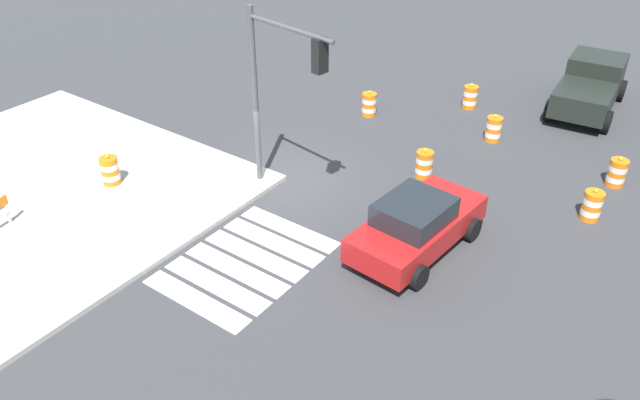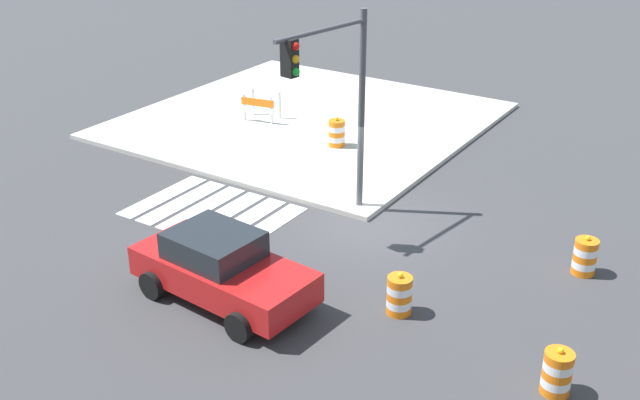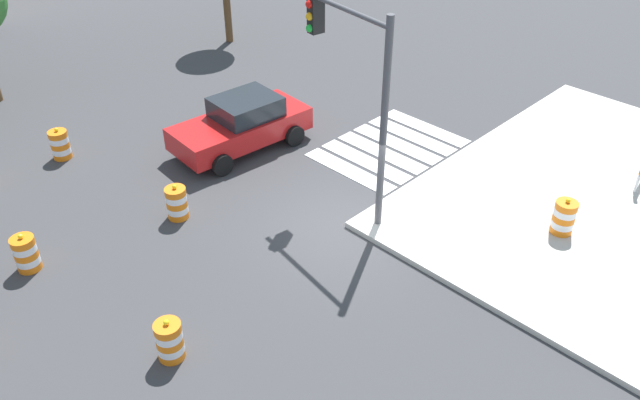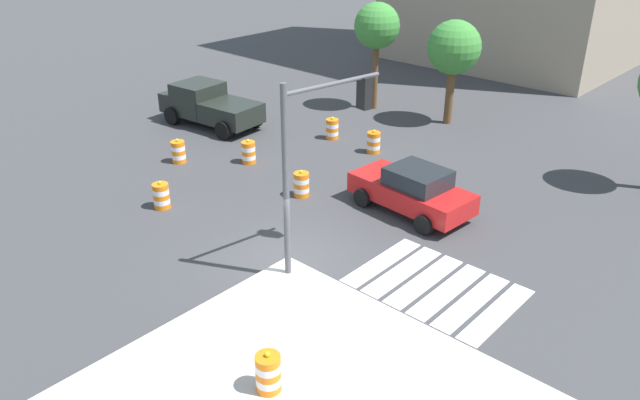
% 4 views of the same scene
% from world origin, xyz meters
% --- Properties ---
extents(ground_plane, '(120.00, 120.00, 0.00)m').
position_xyz_m(ground_plane, '(0.00, 0.00, 0.00)').
color(ground_plane, '#38383A').
extents(sidewalk_corner, '(12.00, 12.00, 0.15)m').
position_xyz_m(sidewalk_corner, '(6.00, -6.00, 0.07)').
color(sidewalk_corner, '#BCB7AD').
rests_on(sidewalk_corner, ground).
extents(crosswalk_stripes, '(4.35, 3.20, 0.02)m').
position_xyz_m(crosswalk_stripes, '(4.00, 1.80, 0.01)').
color(crosswalk_stripes, silver).
rests_on(crosswalk_stripes, ground).
extents(sports_car, '(4.44, 2.42, 1.63)m').
position_xyz_m(sports_car, '(0.85, 5.14, 0.81)').
color(sports_car, red).
rests_on(sports_car, ground).
extents(traffic_barrel_near_corner, '(0.56, 0.56, 1.02)m').
position_xyz_m(traffic_barrel_near_corner, '(-5.73, -0.46, 0.45)').
color(traffic_barrel_near_corner, orange).
rests_on(traffic_barrel_near_corner, ground).
extents(traffic_barrel_crosswalk_end, '(0.56, 0.56, 1.02)m').
position_xyz_m(traffic_barrel_crosswalk_end, '(-2.79, 3.48, 0.45)').
color(traffic_barrel_crosswalk_end, orange).
rests_on(traffic_barrel_crosswalk_end, ground).
extents(traffic_barrel_median_near, '(0.56, 0.56, 1.02)m').
position_xyz_m(traffic_barrel_median_near, '(-6.53, 4.28, 0.45)').
color(traffic_barrel_median_near, orange).
rests_on(traffic_barrel_median_near, ground).
extents(traffic_barrel_on_sidewalk, '(0.56, 0.56, 1.02)m').
position_xyz_m(traffic_barrel_on_sidewalk, '(3.57, -4.18, 0.60)').
color(traffic_barrel_on_sidewalk, orange).
rests_on(traffic_barrel_on_sidewalk, sidewalk_corner).
extents(construction_barricade, '(1.35, 0.98, 1.00)m').
position_xyz_m(construction_barricade, '(7.28, -4.82, 0.72)').
color(construction_barricade, silver).
rests_on(construction_barricade, sidewalk_corner).
extents(traffic_light_pole, '(0.73, 3.26, 5.50)m').
position_xyz_m(traffic_light_pole, '(0.77, 0.53, 3.91)').
color(traffic_light_pole, '#4C4C51').
rests_on(traffic_light_pole, sidewalk_corner).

